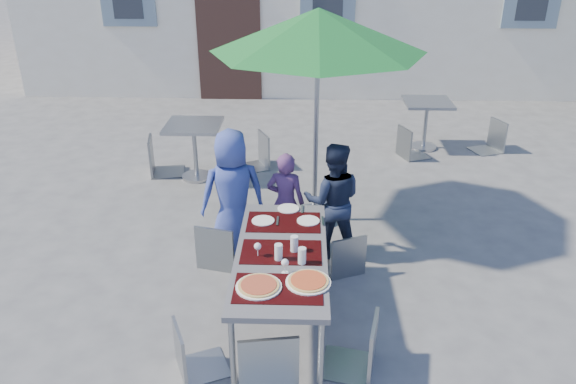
{
  "coord_description": "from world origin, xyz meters",
  "views": [
    {
      "loc": [
        -0.41,
        -4.19,
        3.33
      ],
      "look_at": [
        -0.58,
        0.92,
        0.91
      ],
      "focal_mm": 35.0,
      "sensor_mm": 36.0,
      "label": 1
    }
  ],
  "objects_px": {
    "child_0": "(233,194)",
    "child_2": "(333,201)",
    "chair_2": "(346,230)",
    "cafe_table_1": "(426,115)",
    "patio_umbrella": "(318,32)",
    "bg_chair_r_0": "(257,130)",
    "dining_table": "(281,257)",
    "chair_0": "(217,219)",
    "pizza_near_right": "(308,281)",
    "chair_1": "(276,218)",
    "pizza_near_left": "(259,286)",
    "child_1": "(286,203)",
    "bg_chair_l_1": "(411,124)",
    "cafe_table_0": "(194,139)",
    "bg_chair_r_1": "(495,117)",
    "chair_5": "(270,342)",
    "chair_4": "(363,315)",
    "chair_3": "(189,322)",
    "bg_chair_l_0": "(157,133)"
  },
  "relations": [
    {
      "from": "pizza_near_left",
      "to": "cafe_table_1",
      "type": "bearing_deg",
      "value": 65.81
    },
    {
      "from": "chair_3",
      "to": "bg_chair_r_1",
      "type": "relative_size",
      "value": 0.9
    },
    {
      "from": "child_2",
      "to": "chair_1",
      "type": "height_order",
      "value": "child_2"
    },
    {
      "from": "chair_0",
      "to": "cafe_table_1",
      "type": "height_order",
      "value": "chair_0"
    },
    {
      "from": "child_2",
      "to": "chair_0",
      "type": "xyz_separation_m",
      "value": [
        -1.22,
        -0.29,
        -0.09
      ]
    },
    {
      "from": "child_0",
      "to": "child_2",
      "type": "xyz_separation_m",
      "value": [
        1.08,
        -0.01,
        -0.06
      ]
    },
    {
      "from": "chair_0",
      "to": "chair_5",
      "type": "bearing_deg",
      "value": -70.92
    },
    {
      "from": "pizza_near_left",
      "to": "child_1",
      "type": "relative_size",
      "value": 0.32
    },
    {
      "from": "chair_4",
      "to": "cafe_table_1",
      "type": "xyz_separation_m",
      "value": [
        1.49,
        5.22,
        0.01
      ]
    },
    {
      "from": "child_0",
      "to": "bg_chair_r_1",
      "type": "distance_m",
      "value": 5.05
    },
    {
      "from": "chair_0",
      "to": "bg_chair_l_0",
      "type": "relative_size",
      "value": 0.91
    },
    {
      "from": "child_2",
      "to": "cafe_table_0",
      "type": "height_order",
      "value": "child_2"
    },
    {
      "from": "cafe_table_1",
      "to": "child_1",
      "type": "bearing_deg",
      "value": -123.37
    },
    {
      "from": "patio_umbrella",
      "to": "cafe_table_0",
      "type": "height_order",
      "value": "patio_umbrella"
    },
    {
      "from": "chair_2",
      "to": "patio_umbrella",
      "type": "bearing_deg",
      "value": 104.69
    },
    {
      "from": "chair_5",
      "to": "bg_chair_l_1",
      "type": "xyz_separation_m",
      "value": [
        1.89,
        5.22,
        -0.07
      ]
    },
    {
      "from": "pizza_near_left",
      "to": "child_2",
      "type": "xyz_separation_m",
      "value": [
        0.66,
        1.76,
        -0.11
      ]
    },
    {
      "from": "pizza_near_right",
      "to": "chair_1",
      "type": "xyz_separation_m",
      "value": [
        -0.34,
        1.46,
        -0.21
      ]
    },
    {
      "from": "child_0",
      "to": "chair_2",
      "type": "height_order",
      "value": "child_0"
    },
    {
      "from": "bg_chair_r_0",
      "to": "bg_chair_l_1",
      "type": "distance_m",
      "value": 2.42
    },
    {
      "from": "child_0",
      "to": "cafe_table_1",
      "type": "distance_m",
      "value": 4.36
    },
    {
      "from": "child_2",
      "to": "bg_chair_r_0",
      "type": "height_order",
      "value": "child_2"
    },
    {
      "from": "bg_chair_l_1",
      "to": "cafe_table_0",
      "type": "bearing_deg",
      "value": -163.95
    },
    {
      "from": "chair_0",
      "to": "child_1",
      "type": "bearing_deg",
      "value": 28.66
    },
    {
      "from": "patio_umbrella",
      "to": "cafe_table_0",
      "type": "xyz_separation_m",
      "value": [
        -1.7,
        1.25,
        -1.7
      ]
    },
    {
      "from": "chair_5",
      "to": "bg_chair_l_1",
      "type": "bearing_deg",
      "value": 70.1
    },
    {
      "from": "patio_umbrella",
      "to": "bg_chair_r_0",
      "type": "xyz_separation_m",
      "value": [
        -0.85,
        1.7,
        -1.71
      ]
    },
    {
      "from": "child_2",
      "to": "pizza_near_left",
      "type": "bearing_deg",
      "value": 70.88
    },
    {
      "from": "pizza_near_left",
      "to": "bg_chair_r_0",
      "type": "height_order",
      "value": "bg_chair_r_0"
    },
    {
      "from": "child_1",
      "to": "chair_4",
      "type": "xyz_separation_m",
      "value": [
        0.68,
        -1.92,
        -0.03
      ]
    },
    {
      "from": "chair_0",
      "to": "bg_chair_r_1",
      "type": "xyz_separation_m",
      "value": [
        3.96,
        3.61,
        -0.0
      ]
    },
    {
      "from": "dining_table",
      "to": "chair_0",
      "type": "bearing_deg",
      "value": 127.61
    },
    {
      "from": "pizza_near_left",
      "to": "bg_chair_r_1",
      "type": "bearing_deg",
      "value": 56.23
    },
    {
      "from": "chair_2",
      "to": "bg_chair_r_0",
      "type": "relative_size",
      "value": 0.88
    },
    {
      "from": "pizza_near_left",
      "to": "child_2",
      "type": "relative_size",
      "value": 0.28
    },
    {
      "from": "child_2",
      "to": "patio_umbrella",
      "type": "relative_size",
      "value": 0.52
    },
    {
      "from": "child_0",
      "to": "child_2",
      "type": "bearing_deg",
      "value": 162.92
    },
    {
      "from": "patio_umbrella",
      "to": "bg_chair_r_0",
      "type": "height_order",
      "value": "patio_umbrella"
    },
    {
      "from": "pizza_near_right",
      "to": "chair_0",
      "type": "distance_m",
      "value": 1.71
    },
    {
      "from": "chair_0",
      "to": "cafe_table_0",
      "type": "relative_size",
      "value": 1.17
    },
    {
      "from": "pizza_near_left",
      "to": "chair_2",
      "type": "height_order",
      "value": "chair_2"
    },
    {
      "from": "child_1",
      "to": "child_2",
      "type": "distance_m",
      "value": 0.53
    },
    {
      "from": "chair_2",
      "to": "cafe_table_1",
      "type": "bearing_deg",
      "value": 67.89
    },
    {
      "from": "pizza_near_right",
      "to": "chair_1",
      "type": "height_order",
      "value": "chair_1"
    },
    {
      "from": "pizza_near_right",
      "to": "cafe_table_0",
      "type": "height_order",
      "value": "cafe_table_0"
    },
    {
      "from": "chair_2",
      "to": "cafe_table_1",
      "type": "xyz_separation_m",
      "value": [
        1.53,
        3.77,
        0.06
      ]
    },
    {
      "from": "pizza_near_left",
      "to": "chair_1",
      "type": "distance_m",
      "value": 1.56
    },
    {
      "from": "chair_1",
      "to": "pizza_near_right",
      "type": "bearing_deg",
      "value": -76.94
    },
    {
      "from": "pizza_near_right",
      "to": "chair_1",
      "type": "distance_m",
      "value": 1.52
    },
    {
      "from": "child_2",
      "to": "bg_chair_l_0",
      "type": "distance_m",
      "value": 3.31
    }
  ]
}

